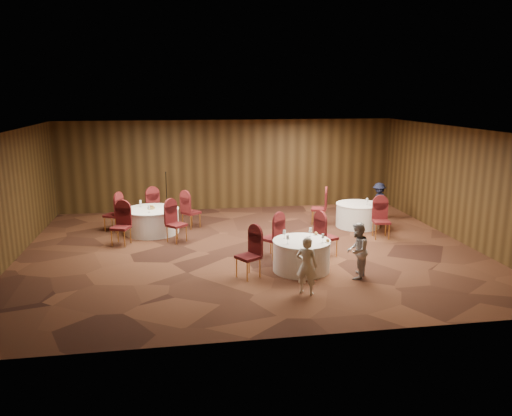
{
  "coord_description": "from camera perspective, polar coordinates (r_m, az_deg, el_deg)",
  "views": [
    {
      "loc": [
        -1.89,
        -12.72,
        4.14
      ],
      "look_at": [
        0.2,
        0.2,
        1.1
      ],
      "focal_mm": 35.0,
      "sensor_mm": 36.0,
      "label": 1
    }
  ],
  "objects": [
    {
      "name": "woman_a",
      "position": [
        10.5,
        5.81,
        -6.57
      ],
      "size": [
        0.54,
        0.49,
        1.24
      ],
      "primitive_type": "imported",
      "rotation": [
        0.0,
        0.0,
        2.58
      ],
      "color": "silver",
      "rests_on": "ground"
    },
    {
      "name": "chairs_left",
      "position": [
        15.28,
        -11.94,
        -0.99
      ],
      "size": [
        3.07,
        3.03,
        1.0
      ],
      "color": "#460E16",
      "rests_on": "ground"
    },
    {
      "name": "tabletop_right",
      "position": [
        15.79,
        12.6,
        0.91
      ],
      "size": [
        0.08,
        0.08,
        0.22
      ],
      "color": "silver",
      "rests_on": "table_right"
    },
    {
      "name": "room_shell",
      "position": [
        13.04,
        -0.73,
        3.47
      ],
      "size": [
        12.0,
        12.0,
        12.0
      ],
      "color": "silver",
      "rests_on": "ground"
    },
    {
      "name": "table_right",
      "position": [
        16.02,
        11.58,
        -0.78
      ],
      "size": [
        1.39,
        1.39,
        0.74
      ],
      "color": "silver",
      "rests_on": "ground"
    },
    {
      "name": "mic_stand",
      "position": [
        17.4,
        -10.14,
        0.58
      ],
      "size": [
        0.24,
        0.24,
        1.51
      ],
      "color": "black",
      "rests_on": "ground"
    },
    {
      "name": "chairs_main",
      "position": [
        12.36,
        3.17,
        -4.07
      ],
      "size": [
        2.92,
        2.07,
        1.0
      ],
      "color": "#460E16",
      "rests_on": "ground"
    },
    {
      "name": "table_left",
      "position": [
        15.31,
        -11.83,
        -1.44
      ],
      "size": [
        1.63,
        1.63,
        0.74
      ],
      "color": "silver",
      "rests_on": "ground"
    },
    {
      "name": "ground",
      "position": [
        13.51,
        -0.7,
        -4.77
      ],
      "size": [
        12.0,
        12.0,
        0.0
      ],
      "primitive_type": "plane",
      "color": "black",
      "rests_on": "ground"
    },
    {
      "name": "tabletop_left",
      "position": [
        15.21,
        -11.86,
        0.19
      ],
      "size": [
        0.86,
        0.83,
        0.22
      ],
      "color": "silver",
      "rests_on": "table_left"
    },
    {
      "name": "chairs_right",
      "position": [
        15.47,
        10.52,
        -0.75
      ],
      "size": [
        1.97,
        2.47,
        1.0
      ],
      "color": "#460E16",
      "rests_on": "ground"
    },
    {
      "name": "man_c",
      "position": [
        17.16,
        13.88,
        0.82
      ],
      "size": [
        0.7,
        0.89,
        1.21
      ],
      "primitive_type": "imported",
      "rotation": [
        0.0,
        0.0,
        5.08
      ],
      "color": "black",
      "rests_on": "ground"
    },
    {
      "name": "woman_b",
      "position": [
        11.54,
        11.48,
        -4.81
      ],
      "size": [
        0.75,
        0.79,
        1.3
      ],
      "primitive_type": "imported",
      "rotation": [
        0.0,
        0.0,
        4.16
      ],
      "color": "#B2B2B7",
      "rests_on": "ground"
    },
    {
      "name": "tabletop_main",
      "position": [
        11.75,
        6.09,
        -3.32
      ],
      "size": [
        1.06,
        1.13,
        0.22
      ],
      "color": "silver",
      "rests_on": "table_main"
    },
    {
      "name": "table_main",
      "position": [
        11.91,
        5.21,
        -5.4
      ],
      "size": [
        1.37,
        1.37,
        0.74
      ],
      "color": "silver",
      "rests_on": "ground"
    }
  ]
}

